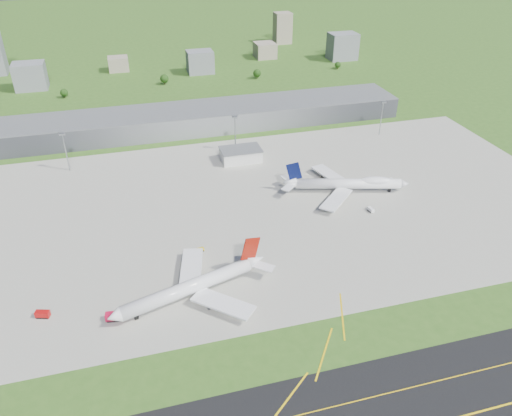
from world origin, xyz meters
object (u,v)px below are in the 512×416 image
object	(u,v)px
van_white_near	(371,210)
airliner_blue_quad	(348,184)
crash_tender	(43,314)
van_white_far	(389,181)
tug_yellow	(201,250)
airliner_red_twin	(194,286)
fire_truck	(115,317)

from	to	relation	value
van_white_near	airliner_blue_quad	bearing A→B (deg)	-1.29
crash_tender	van_white_far	size ratio (longest dim) A/B	1.19
airliner_blue_quad	crash_tender	world-z (taller)	airliner_blue_quad
tug_yellow	van_white_near	world-z (taller)	van_white_near
van_white_near	van_white_far	size ratio (longest dim) A/B	0.89
airliner_blue_quad	crash_tender	xyz separation A→B (m)	(-166.07, -64.20, -3.91)
crash_tender	van_white_near	world-z (taller)	crash_tender
airliner_red_twin	airliner_blue_quad	xyz separation A→B (m)	(103.24, 67.74, 0.02)
fire_truck	tug_yellow	bearing A→B (deg)	49.64
airliner_red_twin	tug_yellow	distance (m)	33.20
van_white_far	tug_yellow	bearing A→B (deg)	179.01
van_white_far	fire_truck	bearing A→B (deg)	-173.73
fire_truck	van_white_near	world-z (taller)	fire_truck
tug_yellow	airliner_red_twin	bearing A→B (deg)	-113.29
van_white_near	fire_truck	bearing A→B (deg)	101.07
crash_tender	tug_yellow	size ratio (longest dim) A/B	1.72
airliner_red_twin	crash_tender	size ratio (longest dim) A/B	11.60
airliner_red_twin	crash_tender	bearing A→B (deg)	-20.38
airliner_red_twin	van_white_far	bearing A→B (deg)	-168.89
van_white_far	airliner_blue_quad	bearing A→B (deg)	168.55
van_white_near	crash_tender	bearing A→B (deg)	94.93
airliner_blue_quad	fire_truck	xyz separation A→B (m)	(-137.13, -73.70, -3.70)
airliner_blue_quad	van_white_far	xyz separation A→B (m)	(29.78, 3.75, -4.18)
airliner_red_twin	airliner_blue_quad	bearing A→B (deg)	-163.88
crash_tender	airliner_red_twin	bearing A→B (deg)	14.12
crash_tender	van_white_near	distance (m)	173.71
airliner_blue_quad	fire_truck	size ratio (longest dim) A/B	9.05
fire_truck	crash_tender	xyz separation A→B (m)	(-28.93, 9.50, -0.21)
airliner_red_twin	van_white_far	xyz separation A→B (m)	(133.02, 71.49, -4.16)
fire_truck	van_white_near	size ratio (longest dim) A/B	1.73
van_white_far	crash_tender	bearing A→B (deg)	-179.49
airliner_blue_quad	fire_truck	distance (m)	155.73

